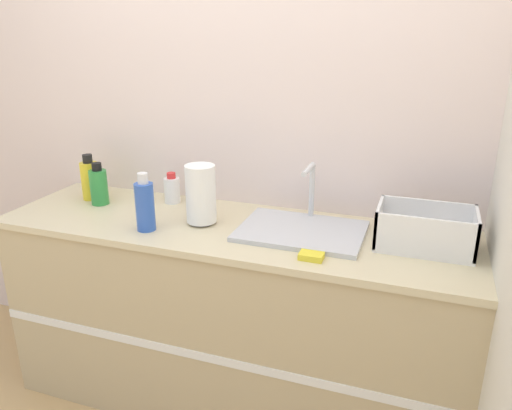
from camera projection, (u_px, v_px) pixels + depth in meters
The scene contains 10 objects.
wall_back at pixel (257, 125), 2.32m from camera, with size 4.46×0.06×2.60m.
counter_cabinet at pixel (233, 317), 2.32m from camera, with size 2.08×0.62×0.92m.
sink at pixel (302, 229), 2.08m from camera, with size 0.51×0.37×0.26m.
paper_towel_roll at pixel (201, 194), 2.15m from camera, with size 0.13×0.13×0.26m.
dish_rack at pixel (425, 233), 1.93m from camera, with size 0.37×0.23×0.16m.
bottle_white_spray at pixel (172, 189), 2.43m from camera, with size 0.08×0.08×0.15m.
bottle_green at pixel (99, 186), 2.40m from camera, with size 0.08×0.08×0.21m.
bottle_blue at pixel (145, 205), 2.08m from camera, with size 0.08×0.08×0.25m.
bottle_yellow at pixel (90, 179), 2.47m from camera, with size 0.09×0.09×0.23m.
sponge at pixel (311, 256), 1.85m from camera, with size 0.09×0.06×0.02m.
Camera 1 is at (0.77, -1.56, 1.73)m, focal length 35.00 mm.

